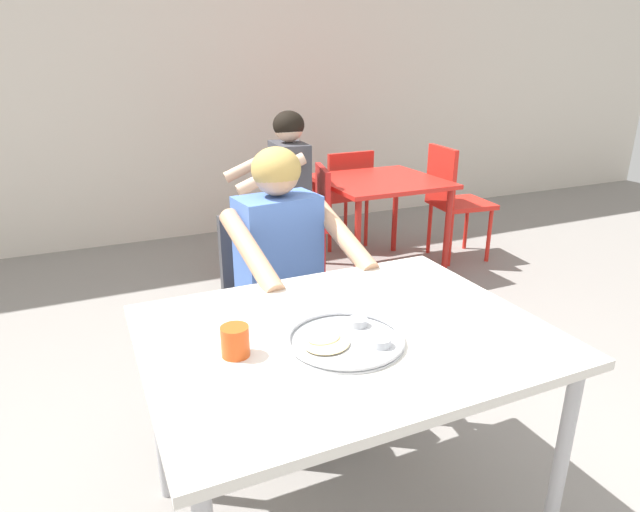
{
  "coord_description": "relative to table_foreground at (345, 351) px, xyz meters",
  "views": [
    {
      "loc": [
        -0.7,
        -1.2,
        1.52
      ],
      "look_at": [
        -0.01,
        0.32,
        0.91
      ],
      "focal_mm": 30.12,
      "sensor_mm": 36.0,
      "label": 1
    }
  ],
  "objects": [
    {
      "name": "patron_background",
      "position": [
        0.52,
        2.04,
        0.04
      ],
      "size": [
        0.57,
        0.52,
        1.22
      ],
      "color": "#262626",
      "rests_on": "ground"
    },
    {
      "name": "chair_red_left",
      "position": [
        0.73,
        2.02,
        -0.19
      ],
      "size": [
        0.49,
        0.49,
        0.84
      ],
      "color": "red",
      "rests_on": "ground"
    },
    {
      "name": "thali_tray",
      "position": [
        -0.03,
        -0.06,
        0.08
      ],
      "size": [
        0.34,
        0.34,
        0.03
      ],
      "color": "#B7BABF",
      "rests_on": "table_foreground"
    },
    {
      "name": "table_foreground",
      "position": [
        0.0,
        0.0,
        0.0
      ],
      "size": [
        1.18,
        0.91,
        0.76
      ],
      "color": "silver",
      "rests_on": "ground"
    },
    {
      "name": "chair_foreground",
      "position": [
        0.06,
        0.91,
        -0.19
      ],
      "size": [
        0.42,
        0.46,
        0.87
      ],
      "color": "#3F3F44",
      "rests_on": "ground"
    },
    {
      "name": "chair_red_far",
      "position": [
        1.34,
        2.68,
        -0.19
      ],
      "size": [
        0.45,
        0.46,
        0.82
      ],
      "color": "red",
      "rests_on": "ground"
    },
    {
      "name": "chair_red_right",
      "position": [
        1.98,
        2.04,
        -0.16
      ],
      "size": [
        0.47,
        0.45,
        0.9
      ],
      "color": "red",
      "rests_on": "ground"
    },
    {
      "name": "diner_foreground",
      "position": [
        0.08,
        0.68,
        0.03
      ],
      "size": [
        0.53,
        0.58,
        1.19
      ],
      "color": "#282828",
      "rests_on": "ground"
    },
    {
      "name": "drinking_cup",
      "position": [
        -0.34,
        -0.0,
        0.12
      ],
      "size": [
        0.08,
        0.08,
        0.09
      ],
      "color": "#D84C19",
      "rests_on": "table_foreground"
    },
    {
      "name": "back_wall",
      "position": [
        0.04,
        3.57,
        1.02
      ],
      "size": [
        12.0,
        0.12,
        3.4
      ],
      "primitive_type": "cube",
      "color": "silver",
      "rests_on": "ground"
    },
    {
      "name": "table_background_red",
      "position": [
        1.31,
        2.03,
        -0.06
      ],
      "size": [
        0.85,
        0.82,
        0.71
      ],
      "color": "red",
      "rests_on": "ground"
    }
  ]
}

